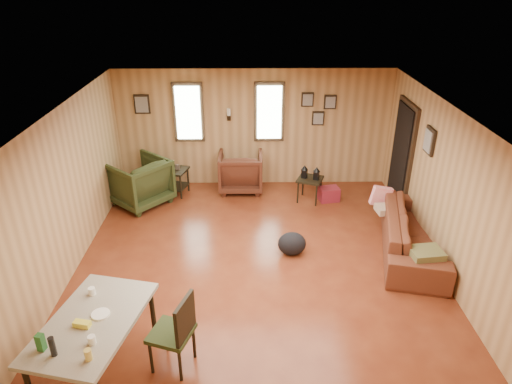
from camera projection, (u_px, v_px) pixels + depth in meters
room at (268, 186)px, 6.77m from camera, size 5.54×6.04×2.44m
sofa at (415, 227)px, 7.19m from camera, size 1.19×2.39×0.90m
recliner_brown at (241, 169)px, 9.26m from camera, size 0.87×0.82×0.89m
recliner_green at (139, 180)px, 8.67m from camera, size 1.32×1.33×1.00m
end_table at (174, 177)px, 9.11m from camera, size 0.62×0.59×0.65m
side_table at (310, 177)px, 8.78m from camera, size 0.59×0.59×0.73m
cooler at (329, 194)px, 8.94m from camera, size 0.42×0.34×0.27m
backpack at (292, 244)px, 7.23m from camera, size 0.48×0.38×0.39m
sofa_pillows at (403, 226)px, 7.10m from camera, size 0.66×1.92×0.39m
dining_table at (92, 326)px, 4.86m from camera, size 1.19×1.64×0.97m
dining_chair at (177, 330)px, 5.02m from camera, size 0.56×0.56×0.98m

